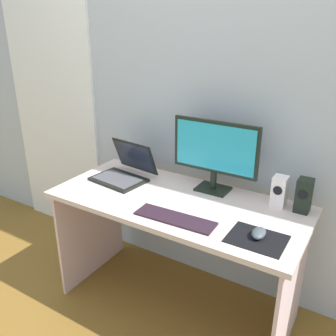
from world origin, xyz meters
TOP-DOWN VIEW (x-y plane):
  - ground_plane at (0.00, 0.00)m, footprint 8.00×8.00m
  - wall_back at (0.00, 0.39)m, footprint 6.00×0.04m
  - door_left at (-1.29, 0.36)m, footprint 0.82×0.02m
  - desk at (0.00, 0.00)m, footprint 1.37×0.62m
  - monitor at (0.11, 0.21)m, footprint 0.49×0.14m
  - speaker_right at (0.60, 0.22)m, footprint 0.07×0.08m
  - speaker_near_monitor at (0.48, 0.22)m, footprint 0.07×0.08m
  - laptop at (-0.42, 0.08)m, footprint 0.34×0.33m
  - keyboard_external at (0.10, -0.18)m, footprint 0.41×0.13m
  - mousepad at (0.49, -0.14)m, footprint 0.25×0.20m
  - mouse at (0.49, -0.12)m, footprint 0.07×0.10m

SIDE VIEW (x-z plane):
  - ground_plane at x=0.00m, z-range 0.00..0.00m
  - desk at x=0.00m, z-range 0.21..0.92m
  - mousepad at x=0.49m, z-range 0.71..0.72m
  - keyboard_external at x=0.10m, z-range 0.71..0.72m
  - mouse at x=0.49m, z-range 0.72..0.75m
  - laptop at x=-0.42m, z-range 0.65..0.86m
  - speaker_near_monitor at x=0.48m, z-range 0.71..0.87m
  - speaker_right at x=0.60m, z-range 0.71..0.89m
  - monitor at x=0.11m, z-range 0.74..1.14m
  - door_left at x=-1.29m, z-range 0.00..2.02m
  - wall_back at x=0.00m, z-range 0.00..2.50m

